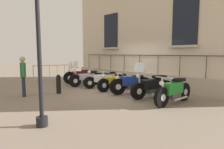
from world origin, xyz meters
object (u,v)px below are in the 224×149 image
(motorcycle_yellow, at_px, (116,82))
(motorcycle_blue, at_px, (131,84))
(motorcycle_silver, at_px, (87,78))
(motorcycle_green, at_px, (174,91))
(motorcycle_maroon, at_px, (81,76))
(motorcycle_white, at_px, (104,80))
(lamppost, at_px, (38,28))
(pedestrian_standing, at_px, (23,74))
(motorcycle_black, at_px, (152,86))
(bollard, at_px, (59,84))
(crowd_barrier, at_px, (53,72))

(motorcycle_yellow, relative_size, motorcycle_blue, 1.10)
(motorcycle_silver, xyz_separation_m, motorcycle_green, (-0.01, 5.21, 0.01))
(motorcycle_yellow, bearing_deg, motorcycle_maroon, -90.14)
(motorcycle_white, distance_m, lamppost, 5.77)
(lamppost, bearing_deg, motorcycle_silver, -136.46)
(motorcycle_silver, xyz_separation_m, lamppost, (4.29, 4.07, 1.95))
(motorcycle_yellow, xyz_separation_m, pedestrian_standing, (3.71, -1.68, 0.52))
(motorcycle_maroon, xyz_separation_m, motorcycle_silver, (0.27, 1.02, -0.02))
(motorcycle_blue, xyz_separation_m, motorcycle_black, (-0.07, 1.07, 0.02))
(motorcycle_yellow, height_order, motorcycle_blue, motorcycle_yellow)
(motorcycle_maroon, distance_m, lamppost, 7.10)
(motorcycle_white, relative_size, bollard, 2.31)
(motorcycle_silver, height_order, lamppost, lamppost)
(motorcycle_white, distance_m, crowd_barrier, 4.23)
(motorcycle_black, relative_size, pedestrian_standing, 1.26)
(pedestrian_standing, bearing_deg, crowd_barrier, -131.50)
(motorcycle_maroon, xyz_separation_m, motorcycle_blue, (0.06, 4.07, -0.02))
(motorcycle_green, bearing_deg, bollard, -64.33)
(motorcycle_black, bearing_deg, lamppost, -0.54)
(bollard, xyz_separation_m, pedestrian_standing, (1.34, -0.46, 0.51))
(motorcycle_black, bearing_deg, motorcycle_maroon, -89.83)
(crowd_barrier, distance_m, bollard, 4.20)
(motorcycle_silver, height_order, motorcycle_green, motorcycle_silver)
(motorcycle_yellow, height_order, lamppost, lamppost)
(motorcycle_black, relative_size, bollard, 2.45)
(pedestrian_standing, bearing_deg, bollard, 160.95)
(motorcycle_green, distance_m, crowd_barrier, 8.28)
(bollard, bearing_deg, pedestrian_standing, -19.05)
(motorcycle_white, bearing_deg, motorcycle_blue, 88.82)
(motorcycle_white, relative_size, motorcycle_yellow, 0.93)
(lamppost, distance_m, pedestrian_standing, 4.10)
(motorcycle_maroon, distance_m, motorcycle_white, 2.14)
(lamppost, relative_size, crowd_barrier, 1.69)
(bollard, bearing_deg, motorcycle_maroon, -142.73)
(crowd_barrier, height_order, pedestrian_standing, pedestrian_standing)
(lamppost, bearing_deg, motorcycle_blue, -167.16)
(motorcycle_maroon, bearing_deg, motorcycle_green, 87.60)
(motorcycle_yellow, bearing_deg, motorcycle_blue, 87.19)
(motorcycle_yellow, distance_m, pedestrian_standing, 4.11)
(motorcycle_black, bearing_deg, motorcycle_blue, -86.04)
(motorcycle_blue, bearing_deg, lamppost, 12.84)
(bollard, distance_m, pedestrian_standing, 1.50)
(motorcycle_silver, distance_m, motorcycle_blue, 3.05)
(crowd_barrier, distance_m, pedestrian_standing, 4.54)
(motorcycle_green, bearing_deg, motorcycle_black, -104.22)
(motorcycle_maroon, distance_m, motorcycle_blue, 4.07)
(crowd_barrier, bearing_deg, motorcycle_maroon, 109.57)
(motorcycle_black, xyz_separation_m, crowd_barrier, (0.74, -7.17, 0.11))
(motorcycle_blue, height_order, motorcycle_green, motorcycle_green)
(motorcycle_blue, bearing_deg, motorcycle_silver, -85.94)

